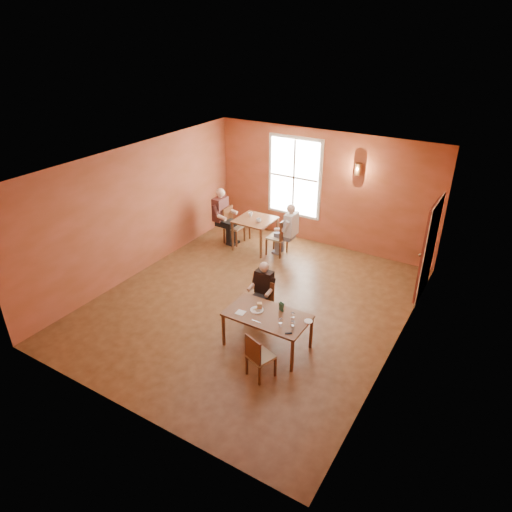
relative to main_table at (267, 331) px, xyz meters
The scene contains 30 objects.
ground 1.48m from the main_table, 133.40° to the left, with size 6.00×7.00×0.01m, color brown.
wall_back 4.79m from the main_table, 102.29° to the left, with size 6.00×0.04×3.00m, color brown.
wall_front 2.89m from the main_table, 111.99° to the right, with size 6.00×0.04×3.00m, color brown.
wall_left 4.28m from the main_table, 165.29° to the left, with size 0.04×7.00×3.00m, color brown.
wall_right 2.54m from the main_table, 27.53° to the left, with size 0.04×7.00×3.00m, color brown.
ceiling 3.02m from the main_table, 133.40° to the left, with size 6.00×7.00×0.04m, color white.
window 5.03m from the main_table, 111.71° to the left, with size 1.36×0.10×1.96m, color white.
door 3.94m from the main_table, 59.78° to the left, with size 0.12×1.04×2.10m, color maroon.
wall_sconce 4.82m from the main_table, 91.16° to the left, with size 0.16×0.16×0.28m, color brown.
main_table is the anchor object (origin of this frame).
chair_diner_main 0.82m from the main_table, 127.57° to the left, with size 0.36×0.36×0.82m, color #402214, non-canonical shape.
diner_main 0.83m from the main_table, 128.88° to the left, with size 0.46×0.46×1.15m, color black, non-canonical shape.
chair_empty 0.79m from the main_table, 67.60° to the right, with size 0.37×0.37×0.85m, color #612812, non-canonical shape.
plate_food 0.43m from the main_table, behind, with size 0.24×0.24×0.03m, color silver.
sandwich 0.46m from the main_table, 157.08° to the left, with size 0.08×0.08×0.10m, color tan.
goblet_a 0.64m from the main_table, ahead, with size 0.07×0.07×0.18m, color white, non-canonical shape.
goblet_b 0.72m from the main_table, 13.39° to the right, with size 0.06×0.06×0.16m, color white, non-canonical shape.
goblet_c 0.59m from the main_table, 27.11° to the right, with size 0.07×0.07×0.17m, color white, non-canonical shape.
menu_stand 0.52m from the main_table, 57.96° to the left, with size 0.10×0.05×0.17m, color #22462E.
knife 0.45m from the main_table, 103.35° to the right, with size 0.18×0.01×0.00m, color silver.
napkin 0.60m from the main_table, 156.43° to the right, with size 0.16×0.16×0.01m, color white.
side_plate 0.82m from the main_table, 15.31° to the left, with size 0.15×0.15×0.01m, color white.
sunglasses 0.74m from the main_table, 26.90° to the right, with size 0.12×0.04×0.01m, color black.
second_table 4.07m from the main_table, 124.33° to the left, with size 0.92×0.92×0.81m, color brown, non-canonical shape.
chair_diner_white 3.75m from the main_table, 116.09° to the left, with size 0.43×0.43×0.98m, color #3E1B0D, non-canonical shape.
diner_white 3.75m from the main_table, 115.68° to the left, with size 0.53×0.53×1.33m, color white, non-canonical shape.
chair_diner_maroon 4.48m from the main_table, 131.22° to the left, with size 0.43×0.43×0.98m, color #412714, non-canonical shape.
diner_maroon 4.51m from the main_table, 131.51° to the left, with size 0.58×0.58×1.44m, color maroon, non-canonical shape.
cup_a 3.91m from the main_table, 123.15° to the left, with size 0.13×0.13×0.10m, color white.
cup_b 4.32m from the main_table, 125.77° to the left, with size 0.11×0.11×0.10m, color silver.
Camera 1 is at (4.28, -6.88, 5.37)m, focal length 32.00 mm.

